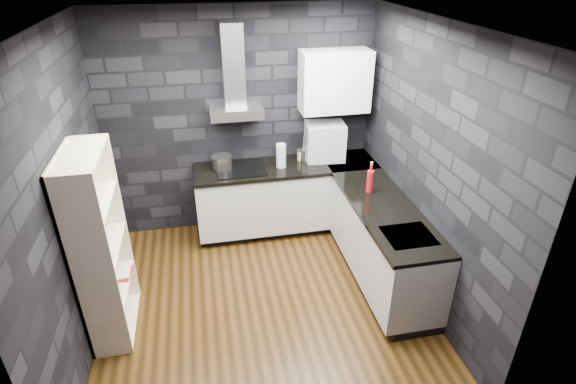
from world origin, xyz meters
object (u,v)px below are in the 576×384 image
object	(u,v)px
appliance_garage	(325,141)
utensil_crock	(304,155)
pot	(222,163)
glass_vase	(281,156)
storage_jar	(301,155)
red_bottle	(370,181)
fruit_bowl	(98,251)
bookshelf	(101,248)

from	to	relation	value
appliance_garage	utensil_crock	bearing A→B (deg)	-173.76
pot	utensil_crock	size ratio (longest dim) A/B	1.66
glass_vase	utensil_crock	size ratio (longest dim) A/B	2.03
pot	storage_jar	distance (m)	0.97
pot	appliance_garage	world-z (taller)	appliance_garage
pot	red_bottle	xyz separation A→B (m)	(1.50, -0.88, 0.04)
utensil_crock	glass_vase	bearing A→B (deg)	-157.61
utensil_crock	appliance_garage	xyz separation A→B (m)	(0.25, 0.00, 0.15)
storage_jar	appliance_garage	distance (m)	0.34
storage_jar	glass_vase	bearing A→B (deg)	-151.25
appliance_garage	fruit_bowl	distance (m)	2.88
glass_vase	red_bottle	xyz separation A→B (m)	(0.81, -0.80, -0.02)
glass_vase	storage_jar	world-z (taller)	glass_vase
bookshelf	pot	bearing A→B (deg)	35.89
utensil_crock	fruit_bowl	size ratio (longest dim) A/B	0.73
appliance_garage	fruit_bowl	xyz separation A→B (m)	(-2.42, -1.54, -0.19)
storage_jar	utensil_crock	size ratio (longest dim) A/B	0.80
storage_jar	fruit_bowl	world-z (taller)	storage_jar
storage_jar	fruit_bowl	distance (m)	2.64
utensil_crock	appliance_garage	distance (m)	0.30
utensil_crock	bookshelf	world-z (taller)	bookshelf
fruit_bowl	storage_jar	bearing A→B (deg)	36.14
appliance_garage	fruit_bowl	world-z (taller)	appliance_garage
utensil_crock	red_bottle	size ratio (longest dim) A/B	0.58
storage_jar	bookshelf	distance (m)	2.58
appliance_garage	red_bottle	distance (m)	0.97
fruit_bowl	glass_vase	bearing A→B (deg)	37.14
storage_jar	red_bottle	world-z (taller)	red_bottle
appliance_garage	bookshelf	distance (m)	2.83
glass_vase	storage_jar	size ratio (longest dim) A/B	2.52
utensil_crock	appliance_garage	bearing A→B (deg)	0.96
pot	glass_vase	world-z (taller)	glass_vase
red_bottle	pot	bearing A→B (deg)	149.66
storage_jar	appliance_garage	world-z (taller)	appliance_garage
utensil_crock	fruit_bowl	xyz separation A→B (m)	(-2.17, -1.53, -0.03)
pot	appliance_garage	size ratio (longest dim) A/B	0.51
utensil_crock	fruit_bowl	distance (m)	2.66
fruit_bowl	pot	bearing A→B (deg)	51.96
utensil_crock	bookshelf	size ratio (longest dim) A/B	0.08
pot	fruit_bowl	bearing A→B (deg)	-128.04
red_bottle	fruit_bowl	xyz separation A→B (m)	(-2.66, -0.61, -0.09)
storage_jar	utensil_crock	distance (m)	0.05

